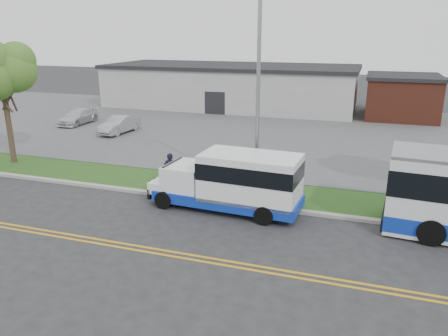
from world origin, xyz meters
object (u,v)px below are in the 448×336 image
(shuttle_bus, at_px, (236,180))
(pedestrian, at_px, (170,170))
(parked_car_b, at_px, (78,117))
(parked_car_a, at_px, (119,125))
(streetlight_near, at_px, (258,85))
(tree_west, at_px, (2,76))

(shuttle_bus, height_order, pedestrian, shuttle_bus)
(pedestrian, height_order, parked_car_b, pedestrian)
(parked_car_a, bearing_deg, shuttle_bus, -36.66)
(streetlight_near, bearing_deg, shuttle_bus, -99.12)
(streetlight_near, distance_m, pedestrian, 6.00)
(tree_west, distance_m, parked_car_a, 10.07)
(shuttle_bus, bearing_deg, tree_west, 173.03)
(parked_car_b, bearing_deg, parked_car_a, -20.95)
(parked_car_a, relative_size, parked_car_b, 0.93)
(tree_west, xyz_separation_m, streetlight_near, (15.00, -0.47, 0.11))
(tree_west, bearing_deg, shuttle_bus, -10.20)
(pedestrian, xyz_separation_m, parked_car_a, (-9.03, 10.01, -0.24))
(shuttle_bus, distance_m, parked_car_b, 22.52)
(tree_west, relative_size, parked_car_a, 1.77)
(streetlight_near, bearing_deg, parked_car_a, 144.67)
(tree_west, relative_size, streetlight_near, 0.73)
(pedestrian, bearing_deg, parked_car_b, -51.58)
(tree_west, bearing_deg, streetlight_near, -1.80)
(pedestrian, relative_size, parked_car_a, 0.45)
(streetlight_near, relative_size, pedestrian, 5.38)
(tree_west, xyz_separation_m, parked_car_a, (1.79, 8.89, -4.38))
(streetlight_near, relative_size, shuttle_bus, 1.38)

